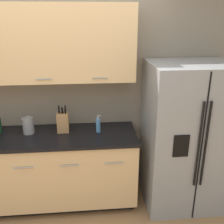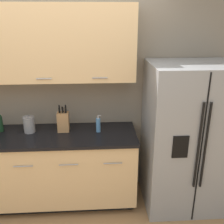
{
  "view_description": "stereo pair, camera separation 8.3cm",
  "coord_description": "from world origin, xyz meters",
  "px_view_note": "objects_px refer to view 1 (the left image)",
  "views": [
    {
      "loc": [
        0.35,
        -1.72,
        2.17
      ],
      "look_at": [
        0.61,
        1.0,
        1.16
      ],
      "focal_mm": 42.0,
      "sensor_mm": 36.0,
      "label": 1
    },
    {
      "loc": [
        0.43,
        -1.72,
        2.17
      ],
      "look_at": [
        0.61,
        1.0,
        1.16
      ],
      "focal_mm": 42.0,
      "sensor_mm": 36.0,
      "label": 2
    }
  ],
  "objects_px": {
    "refrigerator": "(187,136)",
    "knife_block": "(63,122)",
    "steel_canister": "(28,126)",
    "soap_dispenser": "(98,125)"
  },
  "relations": [
    {
      "from": "knife_block",
      "to": "steel_canister",
      "type": "relative_size",
      "value": 1.56
    },
    {
      "from": "refrigerator",
      "to": "steel_canister",
      "type": "height_order",
      "value": "refrigerator"
    },
    {
      "from": "refrigerator",
      "to": "knife_block",
      "type": "bearing_deg",
      "value": 174.14
    },
    {
      "from": "refrigerator",
      "to": "soap_dispenser",
      "type": "xyz_separation_m",
      "value": [
        -1.02,
        0.1,
        0.14
      ]
    },
    {
      "from": "refrigerator",
      "to": "soap_dispenser",
      "type": "height_order",
      "value": "refrigerator"
    },
    {
      "from": "soap_dispenser",
      "to": "refrigerator",
      "type": "bearing_deg",
      "value": -5.63
    },
    {
      "from": "refrigerator",
      "to": "knife_block",
      "type": "height_order",
      "value": "refrigerator"
    },
    {
      "from": "knife_block",
      "to": "steel_canister",
      "type": "height_order",
      "value": "knife_block"
    },
    {
      "from": "knife_block",
      "to": "steel_canister",
      "type": "xyz_separation_m",
      "value": [
        -0.39,
        -0.01,
        -0.03
      ]
    },
    {
      "from": "soap_dispenser",
      "to": "steel_canister",
      "type": "bearing_deg",
      "value": 177.1
    }
  ]
}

